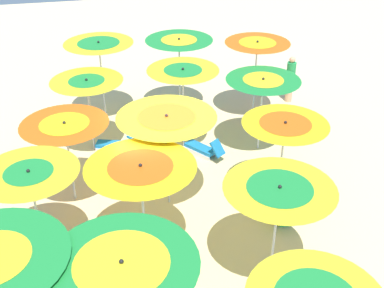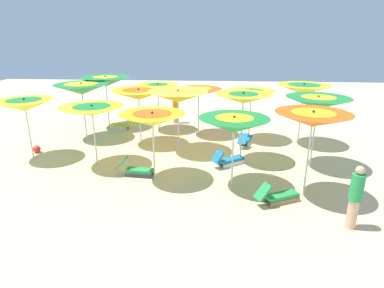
% 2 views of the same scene
% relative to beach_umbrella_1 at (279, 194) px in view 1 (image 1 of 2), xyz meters
% --- Properties ---
extents(ground, '(38.83, 38.83, 0.04)m').
position_rel_beach_umbrella_1_xyz_m(ground, '(-2.84, -1.57, -1.98)').
color(ground, beige).
extents(beach_umbrella_1, '(2.11, 2.11, 2.17)m').
position_rel_beach_umbrella_1_xyz_m(beach_umbrella_1, '(0.00, 0.00, 0.00)').
color(beach_umbrella_1, silver).
rests_on(beach_umbrella_1, ground).
extents(beach_umbrella_2, '(1.97, 1.97, 2.20)m').
position_rel_beach_umbrella_1_xyz_m(beach_umbrella_2, '(-2.22, 1.00, 0.00)').
color(beach_umbrella_2, silver).
rests_on(beach_umbrella_2, ground).
extents(beach_umbrella_3, '(2.02, 2.02, 2.20)m').
position_rel_beach_umbrella_1_xyz_m(beach_umbrella_3, '(-4.64, 1.33, -0.03)').
color(beach_umbrella_3, silver).
rests_on(beach_umbrella_3, ground).
extents(beach_umbrella_4, '(1.98, 1.98, 2.51)m').
position_rel_beach_umbrella_1_xyz_m(beach_umbrella_4, '(-6.65, 1.85, 0.30)').
color(beach_umbrella_4, silver).
rests_on(beach_umbrella_4, ground).
extents(beach_umbrella_5, '(2.26, 2.26, 2.43)m').
position_rel_beach_umbrella_1_xyz_m(beach_umbrella_5, '(1.54, -3.01, 0.21)').
color(beach_umbrella_5, silver).
rests_on(beach_umbrella_5, ground).
extents(beach_umbrella_6, '(2.16, 2.16, 2.32)m').
position_rel_beach_umbrella_1_xyz_m(beach_umbrella_6, '(-1.03, -2.42, 0.11)').
color(beach_umbrella_6, silver).
rests_on(beach_umbrella_6, ground).
extents(beach_umbrella_7, '(2.24, 2.24, 2.43)m').
position_rel_beach_umbrella_1_xyz_m(beach_umbrella_7, '(-2.71, -1.62, 0.20)').
color(beach_umbrella_7, silver).
rests_on(beach_umbrella_7, ground).
extents(beach_umbrella_8, '(1.92, 1.92, 2.51)m').
position_rel_beach_umbrella_1_xyz_m(beach_umbrella_8, '(-5.05, -0.77, 0.33)').
color(beach_umbrella_8, silver).
rests_on(beach_umbrella_8, ground).
extents(beach_umbrella_9, '(2.08, 2.08, 2.50)m').
position_rel_beach_umbrella_1_xyz_m(beach_umbrella_9, '(-7.44, -0.40, 0.29)').
color(beach_umbrella_9, silver).
rests_on(beach_umbrella_9, ground).
extents(beach_umbrella_11, '(1.94, 1.94, 2.22)m').
position_rel_beach_umbrella_1_xyz_m(beach_umbrella_11, '(-1.44, -4.50, 0.04)').
color(beach_umbrella_11, silver).
rests_on(beach_umbrella_11, ground).
extents(beach_umbrella_12, '(2.02, 2.02, 2.16)m').
position_rel_beach_umbrella_1_xyz_m(beach_umbrella_12, '(-3.36, -3.85, -0.01)').
color(beach_umbrella_12, silver).
rests_on(beach_umbrella_12, ground).
extents(beach_umbrella_13, '(1.95, 1.95, 2.21)m').
position_rel_beach_umbrella_1_xyz_m(beach_umbrella_13, '(-5.59, -3.28, 0.02)').
color(beach_umbrella_13, silver).
rests_on(beach_umbrella_13, ground).
extents(beach_umbrella_14, '(2.09, 2.09, 2.53)m').
position_rel_beach_umbrella_1_xyz_m(beach_umbrella_14, '(-7.58, -2.82, 0.33)').
color(beach_umbrella_14, silver).
rests_on(beach_umbrella_14, ground).
extents(lounger_0, '(1.22, 0.46, 0.60)m').
position_rel_beach_umbrella_1_xyz_m(lounger_0, '(-1.60, 0.79, -1.75)').
color(lounger_0, '#333338').
rests_on(lounger_0, ground).
extents(lounger_2, '(1.21, 1.02, 0.62)m').
position_rel_beach_umbrella_1_xyz_m(lounger_2, '(-4.62, -0.30, -1.75)').
color(lounger_2, silver).
rests_on(lounger_2, ground).
extents(lounger_3, '(0.76, 1.42, 0.59)m').
position_rel_beach_umbrella_1_xyz_m(lounger_3, '(-5.39, -2.64, -1.75)').
color(lounger_3, silver).
rests_on(lounger_3, ground).
extents(lounger_4, '(1.32, 0.88, 0.65)m').
position_rel_beach_umbrella_1_xyz_m(lounger_4, '(-5.87, 2.26, -1.75)').
color(lounger_4, olive).
rests_on(lounger_4, ground).
extents(beachgoer_0, '(0.30, 0.30, 1.60)m').
position_rel_beach_umbrella_1_xyz_m(beachgoer_0, '(-7.37, 3.37, -1.13)').
color(beachgoer_0, '#D8A87F').
rests_on(beachgoer_0, ground).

